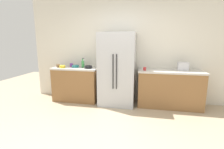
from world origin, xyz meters
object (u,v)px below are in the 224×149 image
cup_c (145,69)px  bowl_b (88,67)px  toaster (183,66)px  bowl_c (75,66)px  cup_b (71,65)px  bowl_a (62,67)px  bottle_a (84,63)px  cup_a (58,66)px  bottle_b (83,64)px  refrigerator (117,69)px

cup_c → bowl_b: size_ratio=0.39×
toaster → bowl_c: (-2.68, -0.01, -0.07)m
cup_b → bowl_a: cup_b is taller
bottle_a → cup_c: size_ratio=3.17×
toaster → cup_a: (-3.12, -0.12, -0.06)m
cup_a → bowl_b: cup_a is taller
bowl_c → bottle_b: bearing=-3.3°
bottle_b → cup_c: (1.59, -0.11, -0.06)m
cup_c → bowl_b: 1.41m
toaster → bowl_a: 2.98m
bowl_a → bowl_b: (0.69, 0.05, 0.00)m
toaster → cup_c: bearing=-171.6°
cup_b → bowl_a: (-0.15, -0.23, -0.01)m
bottle_b → cup_c: 1.59m
bowl_a → cup_b: bearing=57.5°
refrigerator → cup_a: 1.58m
bottle_b → bowl_c: (-0.22, 0.01, -0.07)m
cup_b → bowl_c: bearing=-26.7°
refrigerator → cup_a: refrigerator is taller
toaster → refrigerator: bearing=-176.5°
toaster → cup_b: size_ratio=2.66×
bowl_a → bowl_b: bowl_b is taller
bottle_a → cup_b: 0.34m
bottle_b → bowl_c: 0.23m
bottle_a → bowl_b: bearing=-47.7°
cup_b → bowl_b: size_ratio=0.47×
bottle_a → bowl_a: size_ratio=1.58×
bottle_b → cup_a: bearing=-171.1°
bottle_a → bottle_b: bottle_b is taller
bottle_a → cup_a: bottle_a is taller
bowl_b → bottle_a: bearing=132.3°
refrigerator → toaster: (1.54, 0.10, 0.11)m
refrigerator → cup_c: (0.67, -0.04, 0.04)m
cup_b → bowl_c: 0.16m
bottle_b → bowl_a: bearing=-164.0°
toaster → bowl_a: bearing=-176.8°
toaster → bottle_b: (-2.47, -0.02, -0.01)m
bottle_a → bowl_c: 0.23m
toaster → bottle_a: (-2.50, 0.11, -0.01)m
bottle_a → bowl_c: size_ratio=1.26×
cup_b → cup_c: bearing=-5.7°
cup_b → bowl_c: cup_b is taller
refrigerator → cup_b: (-1.29, 0.16, 0.05)m
refrigerator → bowl_b: size_ratio=9.34×
bowl_a → bowl_c: 0.33m
bottle_a → bowl_b: bottle_a is taller
cup_c → bowl_c: cup_c is taller
bottle_b → cup_c: bottle_b is taller
bottle_a → cup_c: bearing=-8.6°
bowl_a → bowl_c: size_ratio=0.80×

